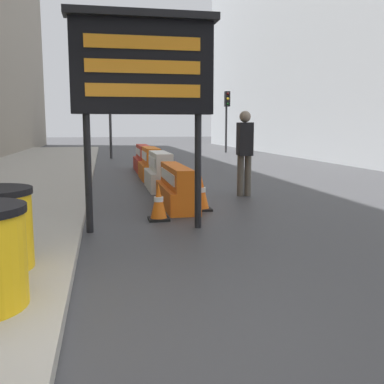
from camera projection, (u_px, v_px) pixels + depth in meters
The scene contains 12 objects.
ground_plane at pixel (60, 355), 2.98m from camera, with size 120.00×120.00×0.00m, color #38383A.
message_board at pixel (143, 68), 6.23m from camera, with size 2.09×0.36×3.05m.
jersey_barrier_orange_far at pixel (176, 189), 8.42m from camera, with size 0.53×2.09×0.78m.
jersey_barrier_white at pixel (160, 173), 10.74m from camera, with size 0.63×1.70×0.89m.
jersey_barrier_orange_near at pixel (151, 165), 12.82m from camera, with size 0.62×1.70×0.90m.
jersey_barrier_red_striped at pixel (144, 160), 15.16m from camera, with size 0.57×2.15×0.87m.
traffic_cone_near at pixel (159, 203), 7.20m from camera, with size 0.33×0.33×0.59m.
traffic_cone_mid at pixel (179, 182), 9.56m from camera, with size 0.36×0.36×0.65m.
traffic_cone_far at pixel (201, 193), 8.06m from camera, with size 0.36×0.36×0.65m.
traffic_light_near_curb at pixel (110, 97), 20.61m from camera, with size 0.28×0.45×3.89m.
traffic_light_far_side at pixel (227, 108), 25.34m from camera, with size 0.28×0.45×3.43m.
pedestrian_worker at pixel (245, 146), 9.61m from camera, with size 0.34×0.51×1.82m.
Camera 1 is at (0.33, -2.91, 1.51)m, focal length 42.00 mm.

